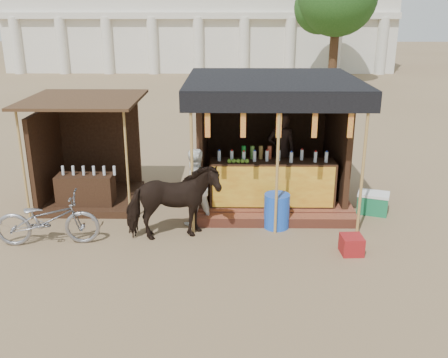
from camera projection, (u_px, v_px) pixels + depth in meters
name	position (u px, v px, depth m)	size (l,w,h in m)	color
ground	(223.00, 272.00, 8.31)	(120.00, 120.00, 0.00)	#846B4C
main_stall	(270.00, 157.00, 11.14)	(3.60, 3.61, 2.78)	brown
secondary_stall	(83.00, 165.00, 11.13)	(2.40, 2.40, 2.38)	#382214
cow	(173.00, 203.00, 9.32)	(0.79, 1.72, 1.46)	black
motorbike	(47.00, 219.00, 9.17)	(0.65, 1.88, 0.99)	gray
bystander	(194.00, 187.00, 9.95)	(0.77, 0.60, 1.58)	white
blue_barrel	(277.00, 211.00, 9.93)	(0.51, 0.51, 0.70)	blue
red_crate	(352.00, 245.00, 8.91)	(0.37, 0.39, 0.33)	maroon
cooler	(373.00, 203.00, 10.66)	(0.75, 0.63, 0.46)	#197245
background_building	(201.00, 11.00, 35.35)	(26.00, 7.45, 8.18)	silver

